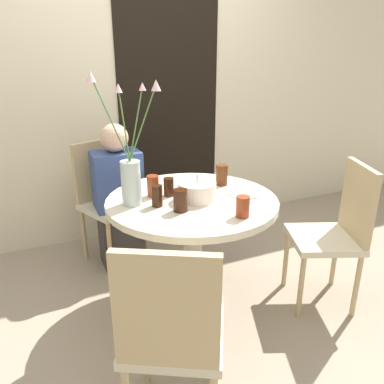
{
  "coord_description": "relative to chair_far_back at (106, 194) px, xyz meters",
  "views": [
    {
      "loc": [
        -0.84,
        -1.89,
        1.53
      ],
      "look_at": [
        0.0,
        0.0,
        0.77
      ],
      "focal_mm": 35.0,
      "sensor_mm": 36.0,
      "label": 1
    }
  ],
  "objects": [
    {
      "name": "flower_vase",
      "position": [
        0.0,
        -0.77,
        0.41
      ],
      "size": [
        0.34,
        0.27,
        0.73
      ],
      "color": "#B2C6C1",
      "rests_on": "dining_table"
    },
    {
      "name": "chair_left_flank",
      "position": [
        1.19,
        -1.17,
        0.0
      ],
      "size": [
        0.52,
        0.52,
        0.93
      ],
      "rotation": [
        0.0,
        0.0,
        4.32
      ],
      "color": "beige",
      "rests_on": "ground_plane"
    },
    {
      "name": "chair_far_back",
      "position": [
        0.0,
        0.0,
        0.0
      ],
      "size": [
        0.52,
        0.52,
        0.93
      ],
      "rotation": [
        0.0,
        0.0,
        0.4
      ],
      "color": "beige",
      "rests_on": "ground_plane"
    },
    {
      "name": "drink_glass_1",
      "position": [
        0.22,
        -0.98,
        0.26
      ],
      "size": [
        0.08,
        0.08,
        0.12
      ],
      "color": "#33190C",
      "rests_on": "dining_table"
    },
    {
      "name": "person_boy",
      "position": [
        0.06,
        -0.15,
        -0.02
      ],
      "size": [
        0.34,
        0.24,
        1.09
      ],
      "color": "#383333",
      "rests_on": "ground_plane"
    },
    {
      "name": "dining_table",
      "position": [
        0.35,
        -0.83,
        0.06
      ],
      "size": [
        1.02,
        1.02,
        0.73
      ],
      "color": "beige",
      "rests_on": "ground_plane"
    },
    {
      "name": "chair_right_flank",
      "position": [
        -0.09,
        -1.62,
        0.0
      ],
      "size": [
        0.54,
        0.54,
        0.93
      ],
      "rotation": [
        0.0,
        0.0,
        2.63
      ],
      "color": "beige",
      "rests_on": "ground_plane"
    },
    {
      "name": "drink_glass_4",
      "position": [
        0.13,
        -0.86,
        0.26
      ],
      "size": [
        0.06,
        0.06,
        0.12
      ],
      "color": "#33190C",
      "rests_on": "dining_table"
    },
    {
      "name": "birthday_cake",
      "position": [
        0.37,
        -0.87,
        0.26
      ],
      "size": [
        0.22,
        0.22,
        0.15
      ],
      "color": "white",
      "rests_on": "dining_table"
    },
    {
      "name": "ground_plane",
      "position": [
        0.35,
        -0.83,
        -0.53
      ],
      "size": [
        16.0,
        16.0,
        0.0
      ],
      "primitive_type": "plane",
      "color": "gray"
    },
    {
      "name": "drink_glass_0",
      "position": [
        0.15,
        -0.7,
        0.27
      ],
      "size": [
        0.07,
        0.07,
        0.13
      ],
      "color": "maroon",
      "rests_on": "dining_table"
    },
    {
      "name": "drink_glass_2",
      "position": [
        0.63,
        -0.68,
        0.27
      ],
      "size": [
        0.08,
        0.08,
        0.13
      ],
      "color": "#51280F",
      "rests_on": "dining_table"
    },
    {
      "name": "drink_glass_3",
      "position": [
        0.49,
        -1.18,
        0.26
      ],
      "size": [
        0.07,
        0.07,
        0.11
      ],
      "color": "maroon",
      "rests_on": "dining_table"
    },
    {
      "name": "doorway_panel",
      "position": [
        0.67,
        0.37,
        0.5
      ],
      "size": [
        0.9,
        0.01,
        2.05
      ],
      "color": "black",
      "rests_on": "ground_plane"
    },
    {
      "name": "drink_glass_5",
      "position": [
        0.24,
        -0.73,
        0.26
      ],
      "size": [
        0.06,
        0.06,
        0.11
      ],
      "color": "#33190C",
      "rests_on": "dining_table"
    },
    {
      "name": "side_plate",
      "position": [
        0.69,
        -0.89,
        0.21
      ],
      "size": [
        0.22,
        0.22,
        0.01
      ],
      "color": "silver",
      "rests_on": "dining_table"
    },
    {
      "name": "wall_back",
      "position": [
        0.35,
        0.4,
        0.77
      ],
      "size": [
        8.0,
        0.05,
        2.6
      ],
      "color": "beige",
      "rests_on": "ground_plane"
    }
  ]
}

